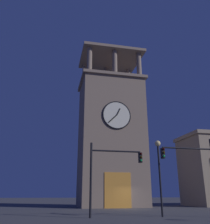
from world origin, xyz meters
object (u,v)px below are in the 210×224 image
(clocktower, at_px, (111,136))
(street_lamp, at_px, (159,163))
(traffic_signal_mid, at_px, (109,167))
(traffic_signal_near, at_px, (197,165))

(clocktower, height_order, street_lamp, clocktower)
(clocktower, xyz_separation_m, traffic_signal_mid, (3.64, 14.66, -5.67))
(traffic_signal_mid, xyz_separation_m, street_lamp, (-3.80, 0.15, 0.39))
(traffic_signal_near, relative_size, traffic_signal_mid, 1.08)
(street_lamp, bearing_deg, traffic_signal_near, 153.91)
(clocktower, height_order, traffic_signal_near, clocktower)
(traffic_signal_mid, height_order, street_lamp, street_lamp)
(traffic_signal_near, bearing_deg, traffic_signal_mid, -12.05)
(traffic_signal_near, xyz_separation_m, traffic_signal_mid, (6.20, -1.32, -0.16))
(clocktower, distance_m, traffic_signal_mid, 16.13)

